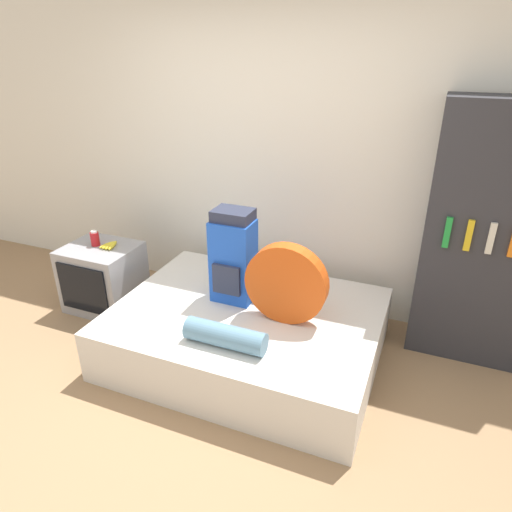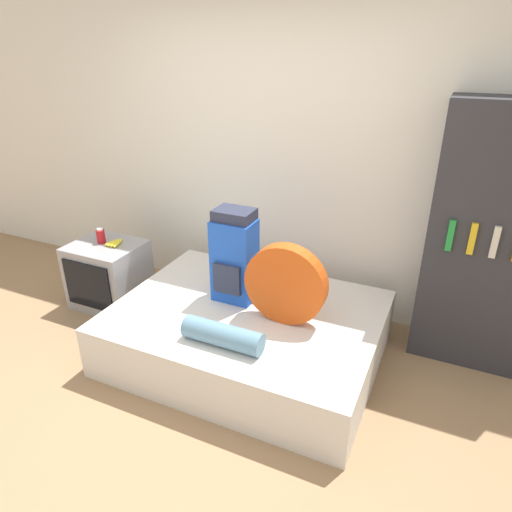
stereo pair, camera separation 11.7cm
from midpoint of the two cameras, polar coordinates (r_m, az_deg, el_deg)
ground_plane at (r=3.12m, az=-11.70°, el=-19.94°), size 16.00×16.00×0.00m
wall_back at (r=3.90m, az=1.21°, el=12.10°), size 8.00×0.05×2.60m
bed at (r=3.49m, az=-2.09°, el=-9.52°), size 1.91×1.46×0.40m
backpack at (r=3.36m, az=-3.87°, el=-0.17°), size 0.30×0.26×0.71m
tent_bag at (r=3.12m, az=2.74°, el=-3.47°), size 0.58×0.11×0.58m
sleeping_roll at (r=2.98m, az=-5.01°, el=-9.93°), size 0.54×0.15×0.15m
television at (r=4.29m, az=-19.27°, el=-2.54°), size 0.60×0.53×0.58m
canister at (r=4.19m, az=-20.25°, el=2.05°), size 0.07×0.07×0.13m
banana_bunch at (r=4.13m, az=-18.52°, el=1.29°), size 0.13×0.17×0.04m
bookshelf at (r=3.55m, az=26.10°, el=1.99°), size 0.84×0.38×1.88m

